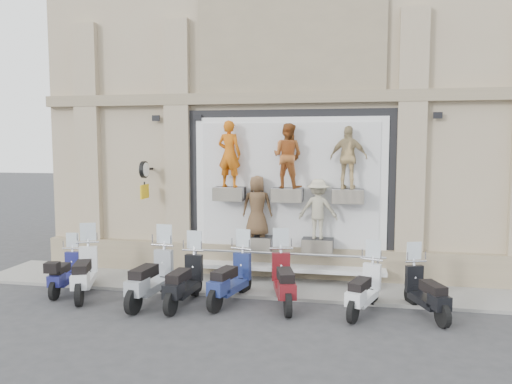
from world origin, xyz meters
TOP-DOWN VIEW (x-y plane):
  - ground at (0.00, 0.00)m, footprint 90.00×90.00m
  - sidewalk at (0.00, 2.10)m, footprint 16.00×2.20m
  - building at (0.00, 7.00)m, footprint 14.00×8.60m
  - shop_vitrine at (0.04, 2.75)m, footprint 5.60×0.86m
  - guard_rail at (0.00, 2.00)m, footprint 5.06×0.10m
  - clock_sign_bracket at (-3.90, 2.47)m, footprint 0.10×0.80m
  - scooter_a at (-5.25, 0.65)m, footprint 0.78×1.77m
  - scooter_b at (-4.60, 0.46)m, footprint 1.29×2.14m
  - scooter_c at (-2.82, 0.25)m, footprint 0.83×2.18m
  - scooter_d at (-2.03, 0.27)m, footprint 0.71×2.01m
  - scooter_e at (-1.04, 0.63)m, footprint 1.04×2.08m
  - scooter_f at (0.19, 0.67)m, footprint 1.09×2.13m
  - scooter_g at (1.95, 0.49)m, footprint 1.12×1.93m
  - scooter_h at (3.24, 0.57)m, footprint 1.14×1.90m

SIDE VIEW (x-z plane):
  - ground at x=0.00m, z-range 0.00..0.00m
  - sidewalk at x=0.00m, z-range 0.00..0.08m
  - guard_rail at x=0.00m, z-range 0.00..0.93m
  - scooter_a at x=-5.25m, z-range 0.00..1.39m
  - scooter_h at x=3.24m, z-range 0.00..1.49m
  - scooter_g at x=1.95m, z-range 0.00..1.51m
  - scooter_d at x=-2.03m, z-range 0.00..1.60m
  - scooter_e at x=-1.04m, z-range 0.00..1.62m
  - scooter_f at x=0.19m, z-range 0.00..1.67m
  - scooter_b at x=-4.60m, z-range 0.00..1.67m
  - scooter_c at x=-2.82m, z-range 0.00..1.73m
  - shop_vitrine at x=0.04m, z-range 0.25..4.55m
  - clock_sign_bracket at x=-3.90m, z-range 2.29..3.31m
  - building at x=0.00m, z-range 0.00..12.00m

